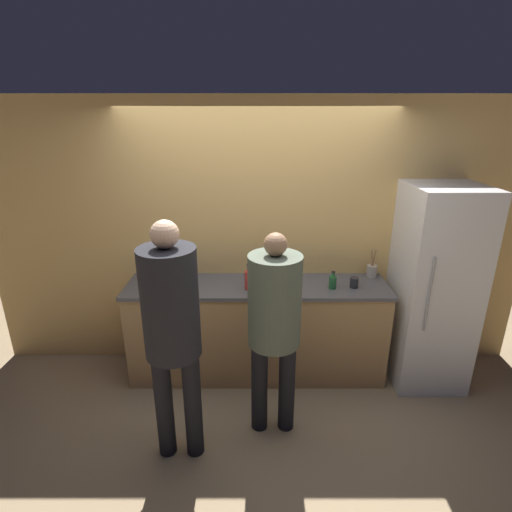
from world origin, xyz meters
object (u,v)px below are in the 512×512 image
Objects in this scene: refrigerator at (431,288)px; bottle_amber at (282,274)px; utensil_crock at (370,270)px; bottle_green at (331,282)px; person_left at (170,323)px; bottle_red at (248,279)px; person_center at (273,316)px; fruit_bowl at (271,285)px; cup_black at (353,282)px.

bottle_amber is at bearing 174.51° from refrigerator.
utensil_crock is 0.51m from bottle_green.
person_left is 7.56× the size of bottle_red.
person_center reaches higher than fruit_bowl.
fruit_bowl is (0.01, 0.64, -0.03)m from person_center.
refrigerator is 1.37m from bottle_amber.
person_left is at bearing -147.06° from cup_black.
bottle_green reaches higher than fruit_bowl.
fruit_bowl is at bearing 51.70° from person_left.
person_left is at bearing -128.30° from fruit_bowl.
cup_black is (0.20, 0.02, -0.02)m from bottle_green.
utensil_crock is at bearing 7.81° from bottle_amber.
bottle_red is at bearing -178.69° from refrigerator.
refrigerator is 0.56m from utensil_crock.
utensil_crock is at bearing 153.43° from refrigerator.
person_left is at bearing -119.03° from bottle_red.
bottle_red is (0.51, 0.91, -0.07)m from person_left.
bottle_amber is at bearing 168.02° from cup_black.
person_center is at bearing -73.09° from bottle_red.
bottle_red is at bearing 106.91° from person_center.
utensil_crock is (1.69, 1.20, -0.10)m from person_left.
fruit_bowl is (0.71, 0.90, -0.12)m from person_left.
person_center is at bearing -90.72° from fruit_bowl.
person_center reaches higher than bottle_amber.
bottle_green is at bearing 36.32° from person_left.
cup_black is at bearing 3.33° from fruit_bowl.
person_center is 0.64m from fruit_bowl.
bottle_amber is at bearing 81.78° from person_center.
bottle_green is at bearing -174.43° from cup_black.
refrigerator is 11.52× the size of bottle_green.
cup_black is (0.75, 0.04, 0.00)m from fruit_bowl.
bottle_amber is 0.83× the size of bottle_red.
bottle_red is at bearing -177.94° from cup_black.
refrigerator is 19.55× the size of cup_black.
refrigerator reaches higher than cup_black.
bottle_red reaches higher than cup_black.
bottle_green is 0.20m from cup_black.
bottle_red reaches higher than bottle_amber.
bottle_red is at bearing 177.45° from fruit_bowl.
bottle_green is (0.44, -0.15, -0.02)m from bottle_amber.
person_center reaches higher than cup_black.
utensil_crock is at bearing 16.95° from fruit_bowl.
bottle_green is (-0.43, -0.27, -0.00)m from utensil_crock.
utensil_crock is at bearing 35.41° from person_left.
bottle_amber is 0.46m from bottle_green.
bottle_red reaches higher than fruit_bowl.
bottle_red reaches higher than bottle_green.
person_left reaches higher than fruit_bowl.
refrigerator is at bearing 1.86° from fruit_bowl.
person_center is (0.70, 0.26, -0.09)m from person_left.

